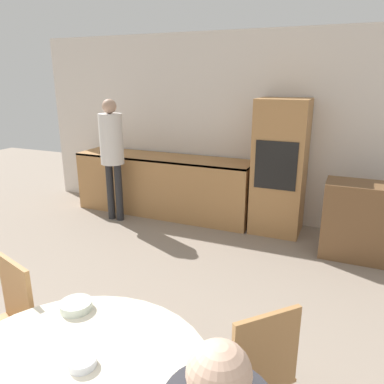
{
  "coord_description": "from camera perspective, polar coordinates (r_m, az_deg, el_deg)",
  "views": [
    {
      "loc": [
        1.25,
        0.03,
        2.0
      ],
      "look_at": [
        0.07,
        2.78,
        1.08
      ],
      "focal_mm": 35.0,
      "sensor_mm": 36.0,
      "label": 1
    }
  ],
  "objects": [
    {
      "name": "person_standing",
      "position": [
        5.35,
        -12.13,
        6.77
      ],
      "size": [
        0.32,
        0.32,
        1.72
      ],
      "color": "#262628",
      "rests_on": "ground_plane"
    },
    {
      "name": "chair_far_left",
      "position": [
        2.75,
        -26.56,
        -17.52
      ],
      "size": [
        0.5,
        0.5,
        0.91
      ],
      "rotation": [
        0.0,
        0.0,
        5.98
      ],
      "color": "#AD7A47",
      "rests_on": "ground_plane"
    },
    {
      "name": "oven_unit",
      "position": [
        4.99,
        13.23,
        3.65
      ],
      "size": [
        0.64,
        0.59,
        1.75
      ],
      "color": "#AD7A47",
      "rests_on": "ground_plane"
    },
    {
      "name": "chair_far_right",
      "position": [
        2.22,
        9.36,
        -24.97
      ],
      "size": [
        0.57,
        0.57,
        0.91
      ],
      "rotation": [
        0.0,
        0.0,
        3.96
      ],
      "color": "#AD7A47",
      "rests_on": "ground_plane"
    },
    {
      "name": "wall_back",
      "position": [
        5.33,
        9.61,
        9.34
      ],
      "size": [
        6.95,
        0.05,
        2.6
      ],
      "color": "silver",
      "rests_on": "ground_plane"
    },
    {
      "name": "bowl_far",
      "position": [
        2.33,
        -17.26,
        -16.21
      ],
      "size": [
        0.18,
        0.18,
        0.05
      ],
      "color": "silver",
      "rests_on": "dining_table"
    },
    {
      "name": "sideboard",
      "position": [
        4.64,
        24.9,
        -4.15
      ],
      "size": [
        0.91,
        0.45,
        0.88
      ],
      "color": "brown",
      "rests_on": "ground_plane"
    },
    {
      "name": "bowl_near",
      "position": [
        1.95,
        -16.41,
        -23.62
      ],
      "size": [
        0.13,
        0.13,
        0.04
      ],
      "color": "silver",
      "rests_on": "dining_table"
    },
    {
      "name": "kitchen_counter",
      "position": [
        5.63,
        -4.4,
        1.16
      ],
      "size": [
        2.69,
        0.6,
        0.88
      ],
      "color": "#AD7A47",
      "rests_on": "ground_plane"
    }
  ]
}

